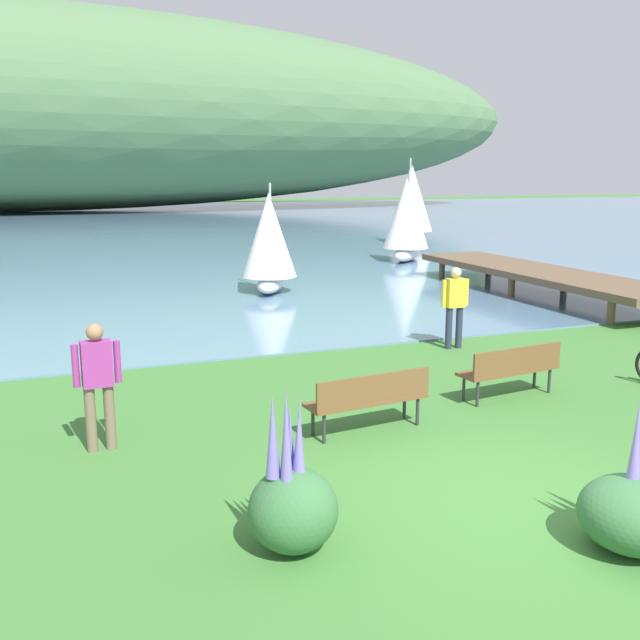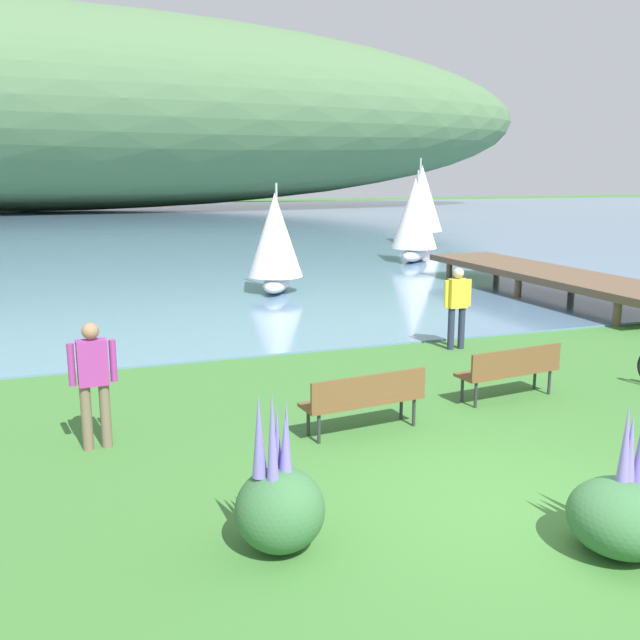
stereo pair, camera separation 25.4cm
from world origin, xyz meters
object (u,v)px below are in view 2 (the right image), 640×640
object	(u,v)px
sailboat_mid_bay	(275,242)
person_at_shoreline	(457,303)
sailboat_toward_hillside	(415,219)
park_bench_further_along	(511,368)
sailboat_far_off	(421,204)
person_on_the_grass	(93,377)
park_bench_near_camera	(365,397)

from	to	relation	value
sailboat_mid_bay	person_at_shoreline	bearing A→B (deg)	-78.75
person_at_shoreline	sailboat_toward_hillside	world-z (taller)	sailboat_toward_hillside
person_at_shoreline	park_bench_further_along	bearing A→B (deg)	-105.62
person_at_shoreline	sailboat_far_off	size ratio (longest dim) A/B	0.39
person_on_the_grass	sailboat_toward_hillside	distance (m)	21.42
park_bench_further_along	person_at_shoreline	size ratio (longest dim) A/B	1.08
person_at_shoreline	sailboat_far_off	world-z (taller)	sailboat_far_off
sailboat_mid_bay	sailboat_toward_hillside	xyz separation A→B (m)	(7.59, 5.58, 0.21)
park_bench_further_along	person_at_shoreline	world-z (taller)	person_at_shoreline
sailboat_mid_bay	sailboat_far_off	xyz separation A→B (m)	(11.52, 12.51, 0.53)
park_bench_further_along	person_on_the_grass	bearing A→B (deg)	179.32
park_bench_near_camera	sailboat_mid_bay	bearing A→B (deg)	79.92
park_bench_further_along	park_bench_near_camera	bearing A→B (deg)	-168.27
park_bench_further_along	sailboat_mid_bay	size ratio (longest dim) A/B	0.56
park_bench_near_camera	sailboat_toward_hillside	distance (m)	20.00
park_bench_near_camera	sailboat_far_off	world-z (taller)	sailboat_far_off
sailboat_far_off	park_bench_near_camera	bearing A→B (deg)	-119.22
person_at_shoreline	sailboat_mid_bay	distance (m)	8.22
sailboat_far_off	park_bench_further_along	bearing A→B (deg)	-114.48
sailboat_toward_hillside	person_at_shoreline	bearing A→B (deg)	-113.76
park_bench_near_camera	sailboat_far_off	size ratio (longest dim) A/B	0.42
person_at_shoreline	person_on_the_grass	distance (m)	7.94
person_on_the_grass	sailboat_mid_bay	xyz separation A→B (m)	(5.69, 11.20, 0.62)
person_on_the_grass	sailboat_far_off	size ratio (longest dim) A/B	0.39
sailboat_mid_bay	park_bench_near_camera	bearing A→B (deg)	-100.08
park_bench_near_camera	person_on_the_grass	xyz separation A→B (m)	(-3.58, 0.66, 0.46)
sailboat_mid_bay	park_bench_further_along	bearing A→B (deg)	-86.48
park_bench_further_along	person_on_the_grass	size ratio (longest dim) A/B	1.08
park_bench_further_along	sailboat_mid_bay	world-z (taller)	sailboat_mid_bay
park_bench_further_along	sailboat_toward_hillside	world-z (taller)	sailboat_toward_hillside
park_bench_further_along	person_at_shoreline	bearing A→B (deg)	74.38
sailboat_toward_hillside	park_bench_near_camera	bearing A→B (deg)	-119.09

